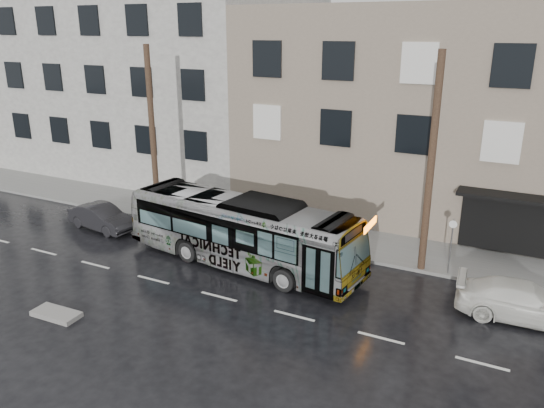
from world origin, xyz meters
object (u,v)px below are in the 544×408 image
(utility_pole_front, at_px, (431,166))
(bus, at_px, (241,231))
(utility_pole_rear, at_px, (153,135))
(white_sedan, at_px, (524,302))
(dark_sedan, at_px, (102,217))
(sign_post, at_px, (451,247))

(utility_pole_front, xyz_separation_m, bus, (-7.21, -2.77, -3.11))
(utility_pole_front, distance_m, utility_pole_rear, 14.00)
(utility_pole_front, relative_size, white_sedan, 1.94)
(utility_pole_rear, bearing_deg, white_sedan, -7.27)
(bus, bearing_deg, utility_pole_rear, 74.49)
(utility_pole_rear, relative_size, bus, 0.81)
(utility_pole_front, bearing_deg, dark_sedan, -171.57)
(utility_pole_front, relative_size, dark_sedan, 2.31)
(dark_sedan, bearing_deg, white_sedan, -82.22)
(sign_post, height_order, dark_sedan, sign_post)
(utility_pole_rear, relative_size, white_sedan, 1.94)
(utility_pole_front, bearing_deg, utility_pole_rear, 180.00)
(utility_pole_front, height_order, bus, utility_pole_front)
(white_sedan, bearing_deg, utility_pole_front, 55.92)
(sign_post, height_order, bus, bus)
(utility_pole_rear, relative_size, dark_sedan, 2.31)
(sign_post, height_order, white_sedan, sign_post)
(utility_pole_front, relative_size, utility_pole_rear, 1.00)
(sign_post, distance_m, dark_sedan, 17.03)
(sign_post, bearing_deg, utility_pole_rear, 180.00)
(white_sedan, bearing_deg, dark_sedan, 85.63)
(utility_pole_rear, distance_m, sign_post, 15.46)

